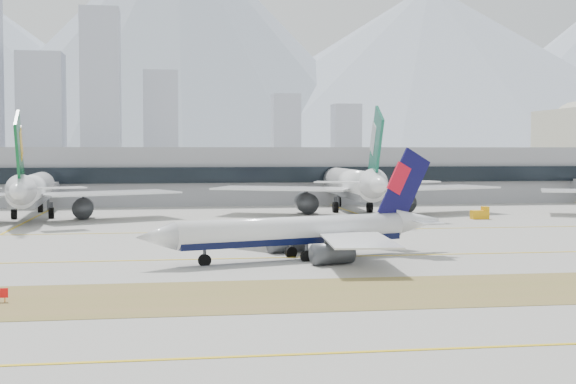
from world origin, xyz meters
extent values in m
plane|color=gray|center=(0.00, 0.00, 0.00)|extent=(3000.00, 3000.00, 0.00)
cube|color=olive|center=(0.00, -32.00, 0.02)|extent=(360.00, 18.00, 0.06)
cube|color=yellow|center=(0.00, -5.00, 0.03)|extent=(360.00, 0.45, 0.04)
cube|color=yellow|center=(0.00, -55.00, 0.03)|extent=(360.00, 0.45, 0.04)
cube|color=yellow|center=(0.00, 30.00, 0.03)|extent=(360.00, 0.45, 0.04)
cylinder|color=white|center=(-4.48, -6.93, 3.84)|extent=(31.54, 12.86, 3.49)
cube|color=black|center=(-4.48, -6.93, 2.88)|extent=(30.77, 12.17, 1.57)
cone|color=white|center=(-22.06, -12.43, 3.84)|extent=(5.70, 4.79, 3.49)
cone|color=white|center=(14.15, -1.11, 4.28)|extent=(7.82, 5.45, 3.49)
cube|color=white|center=(-3.44, 3.54, 3.32)|extent=(17.02, 18.32, 0.21)
cube|color=white|center=(11.53, 2.83, 4.54)|extent=(5.36, 5.79, 0.14)
cylinder|color=#3F4247|center=(-4.19, -0.08, 1.40)|extent=(5.86, 4.09, 2.62)
cube|color=#3F4247|center=(-4.19, -0.08, 2.45)|extent=(2.20, 0.91, 1.22)
cube|color=white|center=(2.33, -14.95, 3.32)|extent=(9.26, 17.81, 0.21)
cube|color=white|center=(14.24, -5.84, 4.54)|extent=(3.16, 4.93, 0.14)
cylinder|color=#3F4247|center=(-0.34, -12.41, 1.40)|extent=(5.86, 4.09, 2.62)
cube|color=#3F4247|center=(-0.34, -12.41, 2.45)|extent=(2.20, 0.91, 1.22)
cube|color=#0B093D|center=(12.03, -1.77, 9.15)|extent=(8.33, 2.87, 10.94)
cube|color=red|center=(11.19, -2.04, 10.33)|extent=(3.84, 1.53, 4.69)
cylinder|color=#3F4247|center=(-16.07, -10.55, 1.05)|extent=(0.42, 0.42, 2.10)
cylinder|color=black|center=(-16.07, -10.55, 0.61)|extent=(1.68, 1.05, 1.57)
cylinder|color=#3F4247|center=(-2.96, -8.84, 1.05)|extent=(0.42, 0.42, 2.10)
cylinder|color=black|center=(-2.96, -8.84, 0.61)|extent=(1.68, 1.05, 1.57)
cylinder|color=#3F4247|center=(-4.31, -4.50, 1.05)|extent=(0.42, 0.42, 2.10)
cylinder|color=black|center=(-4.31, -4.50, 0.61)|extent=(1.68, 1.05, 1.57)
cylinder|color=white|center=(-48.42, 63.88, 6.29)|extent=(8.44, 43.49, 5.72)
cube|color=slate|center=(-48.42, 63.88, 4.72)|extent=(7.53, 42.57, 2.57)
cone|color=white|center=(-50.00, 88.74, 6.29)|extent=(6.12, 6.95, 5.72)
cone|color=white|center=(-46.75, 37.53, 7.00)|extent=(6.31, 9.95, 5.72)
cube|color=white|center=(-32.62, 58.53, 5.43)|extent=(30.18, 23.21, 0.34)
cube|color=white|center=(-39.45, 39.80, 7.43)|extent=(8.99, 6.86, 0.23)
cylinder|color=#3F4247|center=(-37.93, 61.06, 2.29)|extent=(4.73, 7.46, 4.29)
cube|color=#3F4247|center=(-37.93, 61.06, 4.00)|extent=(0.62, 3.02, 2.00)
cube|color=#0B5125|center=(-46.94, 40.52, 13.79)|extent=(1.27, 11.96, 15.33)
cube|color=orange|center=(-47.02, 41.72, 15.46)|extent=(0.97, 5.42, 6.56)
cylinder|color=#3F4247|center=(-49.46, 80.27, 1.71)|extent=(0.69, 0.69, 3.43)
cylinder|color=black|center=(-49.46, 80.27, 1.00)|extent=(1.16, 2.63, 2.57)
cylinder|color=#3F4247|center=(-52.05, 62.45, 1.71)|extent=(0.69, 0.69, 3.43)
cylinder|color=black|center=(-52.05, 62.45, 1.00)|extent=(1.16, 2.63, 2.57)
cylinder|color=#3F4247|center=(-44.64, 62.92, 1.71)|extent=(0.69, 0.69, 3.43)
cylinder|color=black|center=(-44.64, 62.92, 1.00)|extent=(1.16, 2.63, 2.57)
cylinder|color=white|center=(21.37, 70.52, 6.74)|extent=(7.91, 46.56, 6.13)
cube|color=slate|center=(21.37, 70.52, 5.06)|extent=(6.95, 45.59, 2.76)
cone|color=white|center=(22.39, 97.22, 6.74)|extent=(6.40, 7.31, 6.13)
cone|color=white|center=(20.28, 42.22, 7.51)|extent=(6.52, 10.53, 6.13)
cube|color=white|center=(37.65, 63.09, 5.83)|extent=(32.26, 22.66, 0.37)
cube|color=white|center=(28.32, 43.84, 7.97)|extent=(9.49, 6.67, 0.25)
cylinder|color=#3F4247|center=(32.25, 66.36, 2.45)|extent=(4.89, 7.90, 4.60)
cube|color=#3F4247|center=(32.25, 66.36, 4.29)|extent=(0.58, 3.23, 2.15)
cube|color=white|center=(4.56, 64.36, 5.83)|extent=(32.37, 24.37, 0.37)
cube|color=white|center=(12.39, 44.45, 7.97)|extent=(9.61, 7.19, 0.25)
cylinder|color=#3F4247|center=(10.19, 67.21, 2.45)|extent=(4.89, 7.90, 4.60)
cube|color=#3F4247|center=(10.19, 67.21, 4.29)|extent=(0.58, 3.23, 2.15)
cube|color=#145842|center=(20.40, 45.43, 14.79)|extent=(1.04, 12.83, 16.44)
cube|color=#A0A7A9|center=(20.45, 46.72, 16.58)|extent=(0.90, 5.80, 7.04)
cylinder|color=#3F4247|center=(22.04, 88.13, 1.84)|extent=(0.74, 0.74, 3.68)
cylinder|color=black|center=(22.04, 88.13, 1.07)|extent=(1.18, 2.80, 2.76)
cylinder|color=#3F4247|center=(17.33, 69.39, 1.84)|extent=(0.74, 0.74, 3.68)
cylinder|color=black|center=(17.33, 69.39, 1.07)|extent=(1.18, 2.80, 2.76)
cylinder|color=#3F4247|center=(25.30, 69.09, 1.84)|extent=(0.74, 0.74, 3.68)
cylinder|color=black|center=(25.30, 69.09, 1.07)|extent=(1.18, 2.80, 2.76)
cube|color=gray|center=(0.00, 115.00, 7.50)|extent=(280.00, 42.00, 15.00)
cube|color=black|center=(0.00, 93.50, 7.95)|extent=(280.00, 1.20, 4.00)
cube|color=beige|center=(110.00, 135.00, 14.10)|extent=(2.00, 57.00, 27.90)
cylinder|color=orange|center=(-35.68, -32.00, 0.25)|extent=(0.10, 0.10, 0.50)
cube|color=#EDA20C|center=(43.23, 47.92, 0.90)|extent=(3.50, 2.00, 1.80)
cube|color=#EDA20C|center=(44.43, 47.92, 2.10)|extent=(1.20, 1.80, 1.00)
cylinder|color=black|center=(42.03, 47.12, 0.35)|extent=(0.70, 0.30, 0.70)
cylinder|color=black|center=(42.03, 48.72, 0.35)|extent=(0.70, 0.30, 0.70)
cylinder|color=black|center=(44.43, 47.12, 0.35)|extent=(0.70, 0.30, 0.70)
cylinder|color=black|center=(44.43, 48.72, 0.35)|extent=(0.70, 0.30, 0.70)
cube|color=#9FA4B5|center=(-105.00, 455.00, 40.00)|extent=(30.00, 27.00, 80.00)
cube|color=#9FA4B5|center=(-65.00, 450.00, 55.00)|extent=(26.00, 23.40, 110.00)
cube|color=#9FA4B5|center=(-25.00, 465.00, 35.00)|extent=(24.00, 21.60, 70.00)
cube|color=#9FA4B5|center=(65.00, 470.00, 27.50)|extent=(20.00, 18.00, 55.00)
cube|color=#9FA4B5|center=(110.00, 470.00, 24.00)|extent=(20.00, 18.00, 48.00)
cone|color=#9EA8B7|center=(0.00, 1400.00, 211.50)|extent=(900.00, 900.00, 470.00)
cone|color=#9EA8B7|center=(480.00, 1390.00, 157.50)|extent=(1120.00, 1120.00, 350.00)
camera|label=1|loc=(-20.50, -109.42, 14.25)|focal=50.00mm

